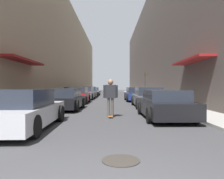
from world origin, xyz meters
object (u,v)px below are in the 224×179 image
object	(u,v)px
parked_car_right_0	(164,105)
parked_car_right_2	(135,94)
parked_car_left_2	(76,95)
manhole_cover	(120,160)
parked_car_left_5	(93,91)
parked_car_left_0	(22,110)
skateboarder	(110,94)
traffic_light	(144,81)
parked_car_left_3	(84,93)
parked_car_left_4	(89,92)
parked_car_right_1	(147,98)
parked_car_left_1	(64,100)

from	to	relation	value
parked_car_right_0	parked_car_right_2	world-z (taller)	parked_car_right_2
parked_car_left_2	manhole_cover	bearing A→B (deg)	-77.65
parked_car_right_0	parked_car_left_5	bearing A→B (deg)	101.68
parked_car_right_2	manhole_cover	xyz separation A→B (m)	(-2.08, -16.64, -0.62)
parked_car_left_0	parked_car_left_5	size ratio (longest dim) A/B	0.98
skateboarder	traffic_light	world-z (taller)	traffic_light
parked_car_left_2	parked_car_left_3	world-z (taller)	parked_car_left_2
parked_car_right_0	skateboarder	world-z (taller)	skateboarder
parked_car_left_0	parked_car_right_0	size ratio (longest dim) A/B	1.06
skateboarder	traffic_light	xyz separation A→B (m)	(4.78, 21.50, 1.10)
manhole_cover	traffic_light	world-z (taller)	traffic_light
parked_car_left_3	traffic_light	bearing A→B (deg)	45.76
parked_car_left_4	parked_car_left_5	distance (m)	5.54
parked_car_right_1	traffic_light	bearing A→B (deg)	81.97
traffic_light	skateboarder	bearing A→B (deg)	-102.54
parked_car_left_0	parked_car_right_0	world-z (taller)	parked_car_left_0
parked_car_right_1	parked_car_right_2	size ratio (longest dim) A/B	1.00
parked_car_left_2	parked_car_left_5	world-z (taller)	parked_car_left_2
parked_car_left_4	parked_car_left_1	bearing A→B (deg)	-89.58
parked_car_right_1	parked_car_left_2	bearing A→B (deg)	146.72
parked_car_left_2	traffic_light	xyz separation A→B (m)	(7.61, 13.23, 1.50)
parked_car_left_0	manhole_cover	xyz separation A→B (m)	(3.03, -3.06, -0.60)
parked_car_left_4	traffic_light	size ratio (longest dim) A/B	1.36
skateboarder	parked_car_left_2	bearing A→B (deg)	108.87
parked_car_left_5	parked_car_right_1	world-z (taller)	parked_car_right_1
parked_car_left_1	manhole_cover	world-z (taller)	parked_car_left_1
parked_car_left_0	parked_car_left_2	xyz separation A→B (m)	(-0.02, 10.88, 0.03)
parked_car_left_1	parked_car_left_2	size ratio (longest dim) A/B	0.99
parked_car_left_4	parked_car_right_2	distance (m)	9.52
manhole_cover	traffic_light	distance (m)	27.63
parked_car_right_2	traffic_light	bearing A→B (deg)	76.79
parked_car_right_0	manhole_cover	xyz separation A→B (m)	(-2.07, -5.33, -0.58)
parked_car_left_2	parked_car_right_0	bearing A→B (deg)	-59.23
parked_car_left_4	parked_car_right_0	distance (m)	20.00
parked_car_right_1	parked_car_right_2	xyz separation A→B (m)	(-0.12, 6.15, 0.00)
parked_car_right_1	parked_car_left_0	bearing A→B (deg)	-125.16
parked_car_left_2	parked_car_right_0	world-z (taller)	parked_car_left_2
parked_car_right_2	skateboarder	distance (m)	11.22
parked_car_left_4	parked_car_right_1	distance (m)	15.12
parked_car_left_3	parked_car_right_1	distance (m)	10.30
parked_car_right_0	manhole_cover	size ratio (longest dim) A/B	6.19
parked_car_left_5	traffic_light	size ratio (longest dim) A/B	1.46
parked_car_left_5	manhole_cover	size ratio (longest dim) A/B	6.75
parked_car_left_2	parked_car_left_3	size ratio (longest dim) A/B	0.84
parked_car_left_2	parked_car_left_4	world-z (taller)	parked_car_left_4
parked_car_left_1	parked_car_right_0	world-z (taller)	parked_car_left_1
parked_car_left_4	manhole_cover	world-z (taller)	parked_car_left_4
parked_car_left_3	skateboarder	world-z (taller)	skateboarder
parked_car_right_0	skateboarder	bearing A→B (deg)	171.66
parked_car_left_3	parked_car_left_5	size ratio (longest dim) A/B	1.00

